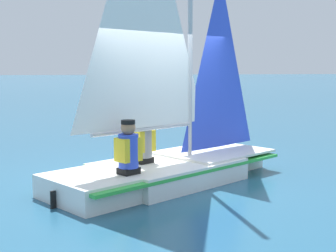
% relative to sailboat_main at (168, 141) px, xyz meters
% --- Properties ---
extents(ground_plane, '(260.00, 260.00, 0.00)m').
position_rel_sailboat_main_xyz_m(ground_plane, '(0.01, -0.01, -0.70)').
color(ground_plane, '#235675').
extents(sailboat_main, '(3.57, 4.40, 5.12)m').
position_rel_sailboat_main_xyz_m(sailboat_main, '(0.00, 0.00, 0.00)').
color(sailboat_main, white).
rests_on(sailboat_main, ground_plane).
extents(sailor_helm, '(0.41, 0.43, 1.16)m').
position_rel_sailboat_main_xyz_m(sailor_helm, '(-0.05, 0.43, -0.07)').
color(sailor_helm, black).
rests_on(sailor_helm, ground_plane).
extents(sailor_crew, '(0.41, 0.43, 1.16)m').
position_rel_sailboat_main_xyz_m(sailor_crew, '(-0.81, 0.77, -0.07)').
color(sailor_crew, black).
rests_on(sailor_crew, ground_plane).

